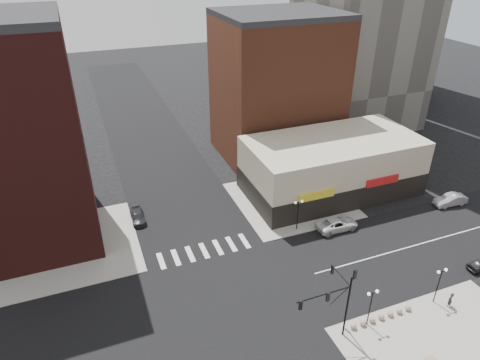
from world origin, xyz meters
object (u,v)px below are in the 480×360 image
traffic_signal (337,296)px  pedestrian (450,300)px  street_lamp_se_b (440,277)px  street_lamp_se_a (372,299)px  dark_sedan_north (138,216)px  white_suv (337,224)px  street_lamp_ne (298,208)px  silver_sedan (450,200)px

traffic_signal → pedestrian: traffic_signal is taller
traffic_signal → street_lamp_se_b: size_ratio=1.87×
street_lamp_se_a → dark_sedan_north: (-17.25, 25.27, -2.68)m
street_lamp_se_a → traffic_signal: bearing=177.4°
white_suv → street_lamp_ne: bearing=70.6°
white_suv → pedestrian: 15.66m
dark_sedan_north → pedestrian: bearing=-44.2°
pedestrian → white_suv: bearing=-92.5°
dark_sedan_north → pedestrian: (26.22, -26.27, 0.34)m
traffic_signal → dark_sedan_north: size_ratio=1.85×
street_lamp_se_a → street_lamp_se_b: 8.00m
silver_sedan → street_lamp_ne: bearing=-92.7°
silver_sedan → street_lamp_se_b: bearing=-44.9°
traffic_signal → silver_sedan: size_ratio=1.67×
white_suv → pedestrian: size_ratio=3.27×
street_lamp_se_b → street_lamp_ne: bearing=113.6°
traffic_signal → pedestrian: 13.40m
silver_sedan → dark_sedan_north: (-40.57, 11.74, -0.16)m
white_suv → pedestrian: pedestrian is taller
street_lamp_se_a → street_lamp_ne: bearing=86.4°
street_lamp_ne → pedestrian: size_ratio=2.52×
street_lamp_se_b → white_suv: size_ratio=0.77×
street_lamp_se_b → silver_sedan: street_lamp_se_b is taller
street_lamp_ne → white_suv: street_lamp_ne is taller
street_lamp_ne → silver_sedan: 22.60m
silver_sedan → dark_sedan_north: bearing=-102.5°
traffic_signal → street_lamp_ne: bearing=73.3°
street_lamp_se_b → street_lamp_ne: 17.46m
street_lamp_ne → white_suv: (4.75, -1.68, -2.54)m
street_lamp_se_a → white_suv: size_ratio=0.77×
street_lamp_ne → street_lamp_se_a: bearing=-93.6°
street_lamp_se_a → dark_sedan_north: bearing=124.3°
street_lamp_se_a → silver_sedan: size_ratio=0.89×
traffic_signal → white_suv: size_ratio=1.44×
silver_sedan → traffic_signal: bearing=-60.1°
street_lamp_ne → traffic_signal: bearing=-106.7°
street_lamp_ne → pedestrian: 18.93m
pedestrian → traffic_signal: bearing=-19.6°
traffic_signal → street_lamp_ne: 16.62m
dark_sedan_north → pedestrian: size_ratio=2.55×
silver_sedan → dark_sedan_north: silver_sedan is taller
street_lamp_se_a → dark_sedan_north: street_lamp_se_a is taller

